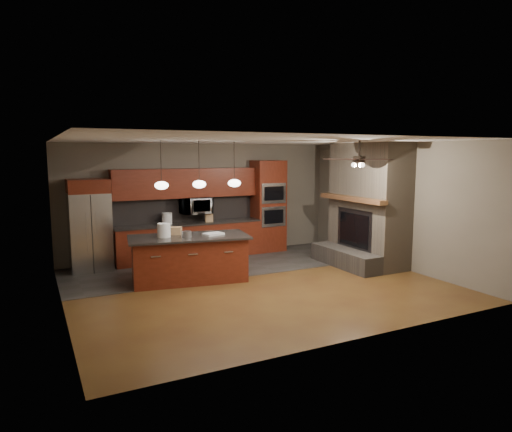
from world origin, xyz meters
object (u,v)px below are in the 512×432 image
paint_tray (213,234)px  counter_bucket (167,218)px  counter_box (209,217)px  refrigerator (90,225)px  oven_tower (268,206)px  white_bucket (164,230)px  cardboard_box (176,231)px  microwave (196,206)px  paint_can (187,234)px  kitchen_island (189,258)px

paint_tray → counter_bucket: size_ratio=1.41×
counter_box → refrigerator: bearing=-166.1°
oven_tower → refrigerator: oven_tower is taller
refrigerator → white_bucket: (1.19, -1.67, 0.05)m
white_bucket → cardboard_box: (0.29, 0.20, -0.06)m
paint_tray → counter_box: size_ratio=1.87×
microwave → counter_bucket: 0.78m
paint_can → cardboard_box: cardboard_box is taller
kitchen_island → white_bucket: (-0.48, 0.09, 0.59)m
kitchen_island → counter_bucket: (0.08, 1.85, 0.57)m
microwave → kitchen_island: size_ratio=0.29×
paint_can → cardboard_box: size_ratio=0.80×
paint_can → paint_tray: bearing=5.8°
oven_tower → paint_can: oven_tower is taller
paint_can → oven_tower: bearing=34.6°
kitchen_island → cardboard_box: size_ratio=10.36×
refrigerator → paint_can: refrigerator is taller
oven_tower → microwave: bearing=178.3°
refrigerator → cardboard_box: (1.48, -1.47, -0.01)m
paint_can → white_bucket: bearing=147.7°
oven_tower → paint_tray: (-2.29, -1.93, -0.25)m
paint_tray → counter_bucket: bearing=89.1°
microwave → paint_can: bearing=-113.9°
paint_tray → white_bucket: bearing=156.3°
oven_tower → paint_tray: 3.01m
microwave → counter_box: microwave is taller
oven_tower → paint_tray: size_ratio=6.22×
kitchen_island → refrigerator: bearing=142.7°
counter_box → microwave: bearing=175.0°
white_bucket → counter_box: size_ratio=1.35×
counter_bucket → refrigerator: bearing=-177.3°
refrigerator → paint_tray: bearing=-40.7°
paint_tray → cardboard_box: (-0.67, 0.38, 0.06)m
microwave → refrigerator: (-2.47, -0.13, -0.29)m
paint_can → refrigerator: bearing=129.4°
refrigerator → counter_bucket: (1.74, 0.08, 0.03)m
cardboard_box → counter_bucket: (0.26, 1.55, 0.04)m
white_bucket → counter_bucket: (0.55, 1.75, -0.02)m
refrigerator → white_bucket: size_ratio=7.28×
microwave → paint_tray: 2.04m
oven_tower → paint_can: 3.50m
oven_tower → refrigerator: size_ratio=1.18×
kitchen_island → oven_tower: bearing=42.8°
microwave → cardboard_box: bearing=-121.8°
microwave → counter_box: bearing=-18.2°
refrigerator → kitchen_island: bearing=-46.7°
white_bucket → counter_bucket: bearing=72.5°
white_bucket → cardboard_box: bearing=34.2°
microwave → kitchen_island: microwave is taller
refrigerator → cardboard_box: size_ratio=8.31×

